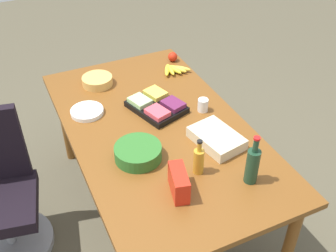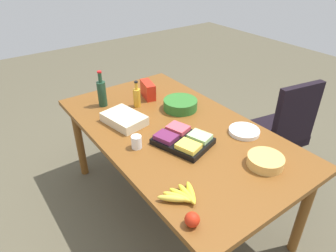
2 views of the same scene
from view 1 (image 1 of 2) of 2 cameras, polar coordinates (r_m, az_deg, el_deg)
ground_plane at (r=3.14m, az=-1.24°, el=-11.62°), size 10.00×10.00×0.00m
conference_table at (r=2.65m, az=-1.44°, el=-1.52°), size 1.92×1.10×0.79m
office_chair at (r=2.90m, az=-22.54°, el=-9.93°), size 0.57×0.56×1.00m
banana_bunch at (r=3.17m, az=0.83°, el=8.02°), size 0.18×0.23×0.04m
wine_bottle at (r=2.20m, az=11.82°, el=-5.37°), size 0.08×0.08×0.31m
paper_plate_stack at (r=2.77m, az=-11.34°, el=2.03°), size 0.24×0.24×0.03m
salad_bowl at (r=2.35m, az=-4.25°, el=-3.75°), size 0.32×0.32×0.08m
fruit_platter at (r=2.74m, az=-1.64°, el=2.92°), size 0.43×0.38×0.07m
paper_cup at (r=2.73m, az=4.95°, el=2.96°), size 0.08×0.08×0.09m
chip_bag_red at (r=2.13m, az=1.54°, el=-7.95°), size 0.21×0.13×0.14m
dressing_bottle at (r=2.24m, az=4.35°, el=-4.84°), size 0.06×0.06×0.23m
chip_bowl at (r=3.05m, az=-9.93°, el=6.30°), size 0.28×0.28×0.06m
sheet_cake at (r=2.47m, az=6.85°, el=-1.72°), size 0.36×0.28×0.07m
apple_red at (r=3.32m, az=0.67°, el=9.75°), size 0.09×0.09×0.08m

